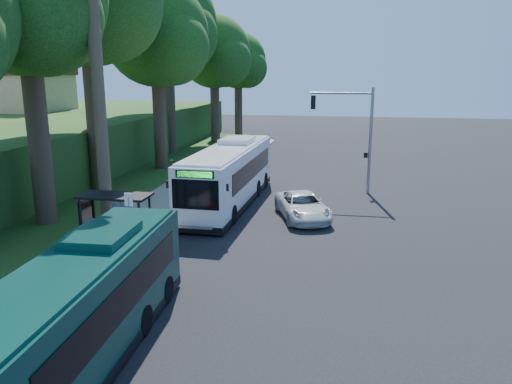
% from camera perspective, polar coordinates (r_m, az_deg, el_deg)
% --- Properties ---
extents(ground, '(140.00, 140.00, 0.00)m').
position_cam_1_polar(ground, '(24.90, 2.35, -5.06)').
color(ground, black).
rests_on(ground, ground).
extents(sidewalk, '(4.50, 70.00, 0.12)m').
position_cam_1_polar(sidewalk, '(26.80, -13.34, -3.93)').
color(sidewalk, gray).
rests_on(sidewalk, ground).
extents(red_curb, '(0.25, 30.00, 0.13)m').
position_cam_1_polar(red_curb, '(22.46, -11.94, -7.29)').
color(red_curb, maroon).
rests_on(red_curb, ground).
extents(grass_verge, '(8.00, 70.00, 0.06)m').
position_cam_1_polar(grass_verge, '(33.60, -18.92, -0.81)').
color(grass_verge, '#234719').
rests_on(grass_verge, ground).
extents(bus_shelter, '(3.20, 1.51, 2.55)m').
position_cam_1_polar(bus_shelter, '(23.82, -16.17, -1.93)').
color(bus_shelter, black).
rests_on(bus_shelter, ground).
extents(stop_sign_pole, '(0.35, 0.06, 3.17)m').
position_cam_1_polar(stop_sign_pole, '(21.11, -14.23, -3.00)').
color(stop_sign_pole, gray).
rests_on(stop_sign_pole, ground).
extents(traffic_signal_pole, '(4.10, 0.30, 7.00)m').
position_cam_1_polar(traffic_signal_pole, '(33.57, 11.27, 7.28)').
color(traffic_signal_pole, gray).
rests_on(traffic_signal_pole, ground).
extents(hillside_backdrop, '(24.00, 60.00, 8.80)m').
position_cam_1_polar(hillside_backdrop, '(48.77, -27.21, 5.59)').
color(hillside_backdrop, '#234719').
rests_on(hillside_backdrop, ground).
extents(tree_0, '(8.40, 8.00, 15.70)m').
position_cam_1_polar(tree_0, '(28.26, -24.76, 19.00)').
color(tree_0, '#382B1E').
rests_on(tree_0, ground).
extents(tree_2, '(8.82, 8.40, 15.12)m').
position_cam_1_polar(tree_2, '(42.22, -11.22, 16.76)').
color(tree_2, '#382B1E').
rests_on(tree_2, ground).
extents(tree_3, '(10.08, 9.60, 17.28)m').
position_cam_1_polar(tree_3, '(50.49, -10.08, 17.96)').
color(tree_3, '#382B1E').
rests_on(tree_3, ground).
extents(tree_4, '(8.40, 8.00, 14.14)m').
position_cam_1_polar(tree_4, '(57.27, -4.73, 15.31)').
color(tree_4, '#382B1E').
rests_on(tree_4, ground).
extents(tree_5, '(7.35, 7.00, 12.86)m').
position_cam_1_polar(tree_5, '(64.81, -1.98, 14.47)').
color(tree_5, '#382B1E').
rests_on(tree_5, ground).
extents(white_bus, '(3.14, 12.92, 3.83)m').
position_cam_1_polar(white_bus, '(30.58, -3.02, 2.08)').
color(white_bus, white).
rests_on(white_bus, ground).
extents(teal_bus, '(2.90, 11.46, 3.39)m').
position_cam_1_polar(teal_bus, '(14.65, -19.76, -12.74)').
color(teal_bus, '#09332C').
rests_on(teal_bus, ground).
extents(pickup, '(3.90, 5.59, 1.42)m').
position_cam_1_polar(pickup, '(27.78, 5.36, -1.60)').
color(pickup, silver).
rests_on(pickup, ground).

